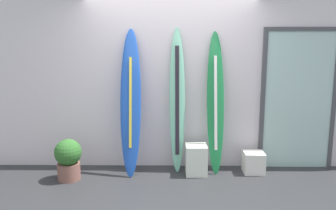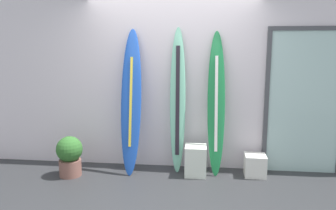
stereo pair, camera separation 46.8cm
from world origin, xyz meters
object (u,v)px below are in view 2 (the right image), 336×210
at_px(surfboard_seafoam, 178,102).
at_px(surfboard_emerald, 216,104).
at_px(potted_plant, 70,155).
at_px(display_block_center, 255,165).
at_px(surfboard_cobalt, 131,102).
at_px(glass_door, 304,99).
at_px(display_block_left, 196,161).

height_order(surfboard_seafoam, surfboard_emerald, surfboard_seafoam).
bearing_deg(potted_plant, surfboard_emerald, 9.91).
bearing_deg(display_block_center, surfboard_emerald, 173.03).
height_order(surfboard_cobalt, glass_door, glass_door).
height_order(surfboard_emerald, glass_door, glass_door).
height_order(display_block_center, glass_door, glass_door).
relative_size(surfboard_seafoam, display_block_center, 6.83).
distance_m(surfboard_cobalt, glass_door, 2.49).
distance_m(surfboard_cobalt, surfboard_seafoam, 0.67).
bearing_deg(surfboard_cobalt, display_block_center, 0.15).
relative_size(display_block_center, glass_door, 0.15).
xyz_separation_m(display_block_center, potted_plant, (-2.63, -0.29, 0.15)).
bearing_deg(surfboard_cobalt, display_block_left, -3.97).
height_order(surfboard_cobalt, surfboard_emerald, surfboard_cobalt).
relative_size(surfboard_emerald, glass_door, 0.97).
xyz_separation_m(surfboard_seafoam, surfboard_emerald, (0.55, -0.04, -0.01)).
relative_size(surfboard_seafoam, glass_door, 1.00).
bearing_deg(surfboard_emerald, potted_plant, -170.09).
bearing_deg(surfboard_cobalt, glass_door, 5.89).
height_order(display_block_left, potted_plant, potted_plant).
distance_m(display_block_left, glass_door, 1.79).
distance_m(surfboard_emerald, potted_plant, 2.21).
height_order(surfboard_cobalt, display_block_left, surfboard_cobalt).
bearing_deg(glass_door, surfboard_seafoam, -175.40).
bearing_deg(surfboard_cobalt, surfboard_emerald, 3.49).
relative_size(surfboard_seafoam, potted_plant, 3.65).
distance_m(surfboard_seafoam, glass_door, 1.81).
relative_size(glass_door, potted_plant, 3.65).
bearing_deg(surfboard_seafoam, potted_plant, -165.30).
xyz_separation_m(surfboard_emerald, potted_plant, (-2.06, -0.36, -0.72)).
bearing_deg(potted_plant, glass_door, 9.26).
bearing_deg(surfboard_seafoam, surfboard_cobalt, -170.64).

